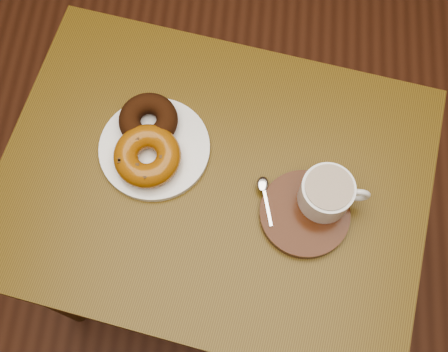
# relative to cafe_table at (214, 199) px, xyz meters

# --- Properties ---
(ground) EXTENTS (6.00, 6.00, 0.00)m
(ground) POSITION_rel_cafe_table_xyz_m (0.01, 0.08, -0.61)
(ground) COLOR #4F2918
(ground) RESTS_ON ground
(cafe_table) EXTENTS (0.87, 0.71, 0.73)m
(cafe_table) POSITION_rel_cafe_table_xyz_m (0.00, 0.00, 0.00)
(cafe_table) COLOR brown
(cafe_table) RESTS_ON ground
(donut_plate) EXTENTS (0.25, 0.25, 0.01)m
(donut_plate) POSITION_rel_cafe_table_xyz_m (-0.11, 0.05, 0.12)
(donut_plate) COLOR white
(donut_plate) RESTS_ON cafe_table
(donut_cinnamon) EXTENTS (0.13, 0.13, 0.04)m
(donut_cinnamon) POSITION_rel_cafe_table_xyz_m (-0.13, 0.09, 0.15)
(donut_cinnamon) COLOR black
(donut_cinnamon) RESTS_ON donut_plate
(donut_caramel) EXTENTS (0.12, 0.12, 0.04)m
(donut_caramel) POSITION_rel_cafe_table_xyz_m (-0.12, 0.02, 0.15)
(donut_caramel) COLOR #9C5911
(donut_caramel) RESTS_ON donut_plate
(saucer) EXTENTS (0.22, 0.22, 0.02)m
(saucer) POSITION_rel_cafe_table_xyz_m (0.17, -0.05, 0.13)
(saucer) COLOR #3B1808
(saucer) RESTS_ON cafe_table
(coffee_cup) EXTENTS (0.12, 0.09, 0.06)m
(coffee_cup) POSITION_rel_cafe_table_xyz_m (0.20, -0.03, 0.17)
(coffee_cup) COLOR white
(coffee_cup) RESTS_ON saucer
(teaspoon) EXTENTS (0.03, 0.09, 0.01)m
(teaspoon) POSITION_rel_cafe_table_xyz_m (0.09, -0.02, 0.14)
(teaspoon) COLOR silver
(teaspoon) RESTS_ON saucer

